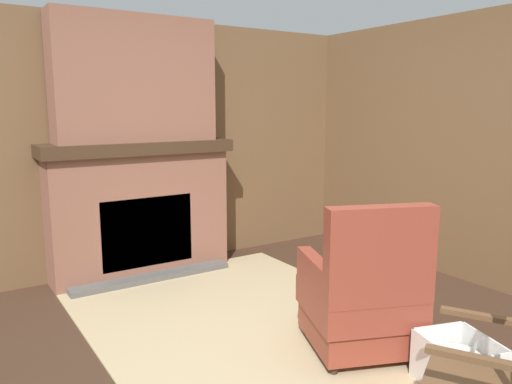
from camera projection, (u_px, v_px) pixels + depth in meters
ground_plane at (278, 378)px, 2.90m from camera, size 14.00×14.00×0.00m
wood_panel_wall_left at (130, 147)px, 4.69m from camera, size 0.06×5.36×2.36m
fireplace_hearth at (141, 209)px, 4.60m from camera, size 0.57×1.73×1.24m
chimney_breast at (135, 80)px, 4.41m from camera, size 0.32×1.43×1.10m
area_rug at (273, 341)px, 3.34m from camera, size 3.45×2.10×0.01m
armchair at (362, 300)px, 3.13m from camera, size 0.85×0.85×1.00m
firewood_stack at (358, 259)px, 4.91m from camera, size 0.49×0.43×0.15m
laundry_basket at (458, 365)px, 2.76m from camera, size 0.49×0.45×0.30m
oil_lamp_vase at (106, 131)px, 4.37m from camera, size 0.09×0.09×0.27m
storage_case at (200, 132)px, 4.87m from camera, size 0.17×0.21×0.14m
decorative_plate_on_mantel at (146, 125)px, 4.59m from camera, size 0.08×0.30×0.29m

